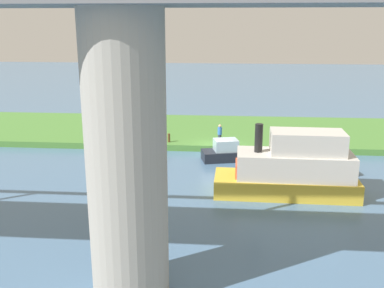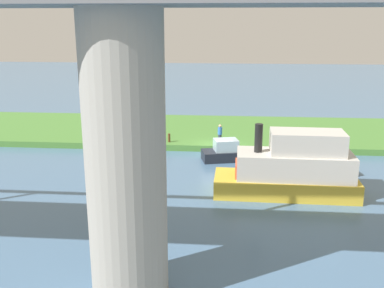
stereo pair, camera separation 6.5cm
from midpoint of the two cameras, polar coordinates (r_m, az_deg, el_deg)
name	(u,v)px [view 2 (the right image)]	position (r m, az deg, el deg)	size (l,w,h in m)	color
ground_plane	(218,152)	(35.51, 3.35, -1.05)	(160.00, 160.00, 0.00)	#4C7093
grassy_bank	(220,131)	(41.24, 3.60, 1.62)	(80.00, 12.00, 0.50)	#4C8438
bridge_pylon	(126,161)	(15.89, -8.38, -2.20)	(2.87, 2.87, 10.50)	#9E998E
person_on_bank	(220,133)	(36.79, 3.65, 1.47)	(0.50, 0.50, 1.39)	#2D334C
mooring_post	(169,138)	(36.48, -2.90, 0.79)	(0.20, 0.20, 0.71)	brown
motorboat_red	(291,169)	(26.98, 12.65, -3.20)	(8.47, 2.97, 4.30)	gold
houseboat_blue	(324,168)	(31.41, 16.57, -2.97)	(4.22, 2.22, 1.34)	#1E232D
pontoon_yellow	(232,152)	(33.49, 5.20, -1.09)	(5.04, 2.77, 1.59)	#1E232D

